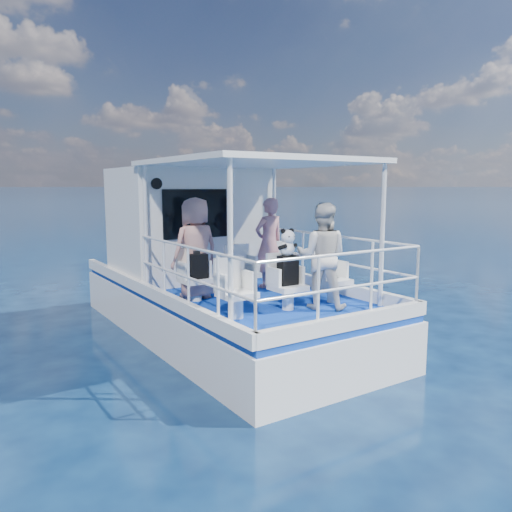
{
  "coord_description": "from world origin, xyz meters",
  "views": [
    {
      "loc": [
        -4.44,
        -7.03,
        2.77
      ],
      "look_at": [
        -0.12,
        -0.4,
        1.65
      ],
      "focal_mm": 35.0,
      "sensor_mm": 36.0,
      "label": 1
    }
  ],
  "objects_px": {
    "backpack_center": "(288,270)",
    "passenger_stbd_aft": "(322,256)",
    "passenger_port_fwd": "(196,249)",
    "panda": "(287,242)"
  },
  "relations": [
    {
      "from": "passenger_port_fwd",
      "to": "passenger_stbd_aft",
      "type": "height_order",
      "value": "passenger_port_fwd"
    },
    {
      "from": "passenger_stbd_aft",
      "to": "panda",
      "type": "height_order",
      "value": "passenger_stbd_aft"
    },
    {
      "from": "passenger_port_fwd",
      "to": "panda",
      "type": "height_order",
      "value": "passenger_port_fwd"
    },
    {
      "from": "passenger_port_fwd",
      "to": "passenger_stbd_aft",
      "type": "distance_m",
      "value": 2.09
    },
    {
      "from": "backpack_center",
      "to": "passenger_stbd_aft",
      "type": "bearing_deg",
      "value": -23.7
    },
    {
      "from": "passenger_port_fwd",
      "to": "panda",
      "type": "xyz_separation_m",
      "value": [
        0.82,
        -1.41,
        0.19
      ]
    },
    {
      "from": "panda",
      "to": "backpack_center",
      "type": "bearing_deg",
      "value": -45.09
    },
    {
      "from": "backpack_center",
      "to": "panda",
      "type": "relative_size",
      "value": 1.1
    },
    {
      "from": "passenger_stbd_aft",
      "to": "backpack_center",
      "type": "distance_m",
      "value": 0.57
    },
    {
      "from": "passenger_port_fwd",
      "to": "panda",
      "type": "bearing_deg",
      "value": 115.67
    }
  ]
}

